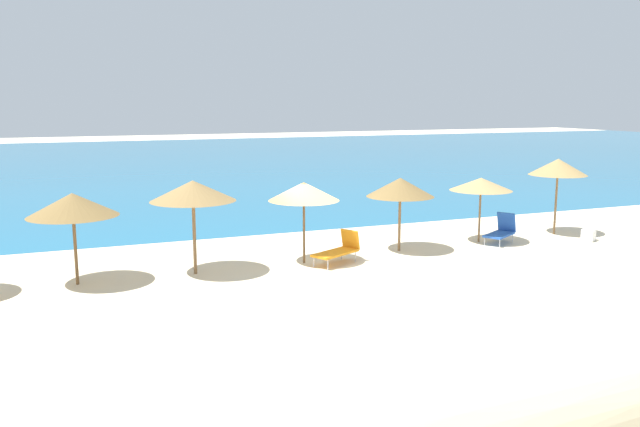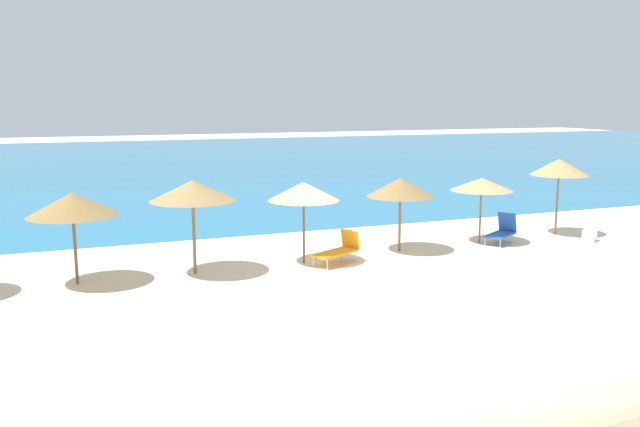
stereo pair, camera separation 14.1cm
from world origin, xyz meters
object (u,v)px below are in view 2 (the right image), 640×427
Objects in this scene: beach_umbrella_4 at (400,187)px; lounge_chair_0 at (502,231)px; beach_umbrella_2 at (192,191)px; beach_umbrella_6 at (559,167)px; beach_umbrella_5 at (482,184)px; beach_umbrella_1 at (72,205)px; beach_umbrella_3 at (304,191)px; lounge_chair_2 at (339,250)px; cooler_box at (590,235)px.

beach_umbrella_4 is 1.60× the size of lounge_chair_0.
beach_umbrella_6 is (13.81, 0.66, 0.11)m from beach_umbrella_2.
beach_umbrella_6 reaches higher than beach_umbrella_5.
beach_umbrella_6 is 3.58m from lounge_chair_0.
beach_umbrella_1 is 6.67m from beach_umbrella_3.
lounge_chair_0 is at bearing -3.56° from beach_umbrella_4.
beach_umbrella_3 reaches higher than lounge_chair_2.
beach_umbrella_3 is 6.89m from beach_umbrella_5.
beach_umbrella_3 reaches higher than cooler_box.
beach_umbrella_4 is (3.57, 0.37, -0.09)m from beach_umbrella_3.
beach_umbrella_3 is (3.41, 0.03, -0.19)m from beach_umbrella_2.
beach_umbrella_6 reaches higher than beach_umbrella_4.
beach_umbrella_4 is at bearing 1.68° from beach_umbrella_1.
lounge_chair_2 is (4.40, -0.44, -2.01)m from beach_umbrella_2.
beach_umbrella_2 reaches higher than beach_umbrella_5.
beach_umbrella_2 is 1.11× the size of beach_umbrella_4.
beach_umbrella_2 is at bearing 57.05° from lounge_chair_2.
cooler_box is (17.37, -0.85, -2.01)m from beach_umbrella_1.
beach_umbrella_2 is at bearing -176.77° from beach_umbrella_4.
cooler_box is at bearing -4.19° from beach_umbrella_3.
beach_umbrella_1 is at bearing 178.33° from beach_umbrella_2.
beach_umbrella_6 is at bearing 102.23° from cooler_box.
beach_umbrella_2 is 1.78× the size of lounge_chair_0.
cooler_box is at bearing -18.46° from beach_umbrella_5.
lounge_chair_0 is at bearing 0.76° from beach_umbrella_2.
beach_umbrella_2 reaches higher than beach_umbrella_4.
cooler_box is (10.71, -0.78, -2.04)m from beach_umbrella_3.
lounge_chair_2 is (-9.42, -1.10, -2.12)m from beach_umbrella_6.
beach_umbrella_5 is 6.19m from lounge_chair_2.
beach_umbrella_5 is (3.31, 0.13, -0.07)m from beach_umbrella_4.
lounge_chair_2 is (-5.89, -0.96, -1.65)m from beach_umbrella_5.
beach_umbrella_5 is at bearing 31.57° from lounge_chair_0.
lounge_chair_2 is (0.98, -0.46, -1.82)m from beach_umbrella_3.
beach_umbrella_1 is 3.26m from beach_umbrella_2.
beach_umbrella_5 is 1.32× the size of lounge_chair_2.
beach_umbrella_4 is at bearing 56.71° from lounge_chair_0.
beach_umbrella_1 is at bearing 58.76° from lounge_chair_2.
beach_umbrella_6 is 1.63× the size of lounge_chair_2.
beach_umbrella_5 is (10.29, 0.52, -0.36)m from beach_umbrella_2.
lounge_chair_2 is (-2.58, -0.83, -1.73)m from beach_umbrella_4.
beach_umbrella_1 is 13.54m from beach_umbrella_5.
beach_umbrella_1 reaches higher than cooler_box.
beach_umbrella_4 reaches higher than cooler_box.
beach_umbrella_5 is at bearing 161.54° from cooler_box.
beach_umbrella_4 is (10.23, 0.30, -0.06)m from beach_umbrella_1.
beach_umbrella_2 reaches higher than cooler_box.
beach_umbrella_4 is 1.41× the size of lounge_chair_2.
lounge_chair_2 is (-6.57, -0.59, 0.00)m from lounge_chair_0.
beach_umbrella_3 is 2.12m from lounge_chair_2.
beach_umbrella_3 is 1.10× the size of beach_umbrella_5.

